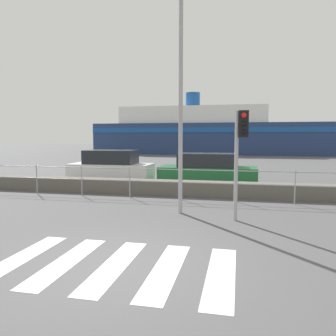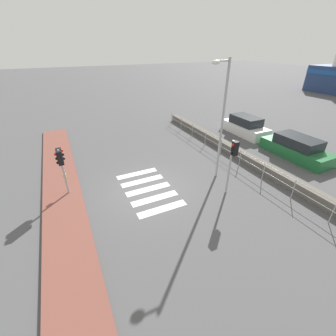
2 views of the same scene
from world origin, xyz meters
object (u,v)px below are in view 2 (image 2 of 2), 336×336
(traffic_light_near, at_px, (61,161))
(parked_car_white, at_px, (245,126))
(traffic_light_far, at_px, (233,156))
(parked_car_green, at_px, (296,148))
(streetlamp, at_px, (221,110))

(traffic_light_near, height_order, parked_car_white, traffic_light_near)
(traffic_light_far, distance_m, parked_car_green, 7.20)
(parked_car_green, bearing_deg, traffic_light_near, -97.78)
(traffic_light_far, relative_size, parked_car_green, 0.63)
(parked_car_white, bearing_deg, traffic_light_near, -78.29)
(parked_car_green, bearing_deg, parked_car_white, 180.00)
(traffic_light_near, relative_size, traffic_light_far, 0.86)
(streetlamp, bearing_deg, parked_car_green, 88.31)
(traffic_light_near, distance_m, streetlamp, 8.08)
(streetlamp, height_order, parked_car_green, streetlamp)
(traffic_light_near, xyz_separation_m, traffic_light_far, (3.41, 7.30, 0.18))
(traffic_light_near, xyz_separation_m, streetlamp, (1.74, 7.66, 1.90))
(traffic_light_near, distance_m, traffic_light_far, 8.06)
(traffic_light_near, relative_size, parked_car_white, 0.59)
(streetlamp, bearing_deg, parked_car_white, 125.68)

